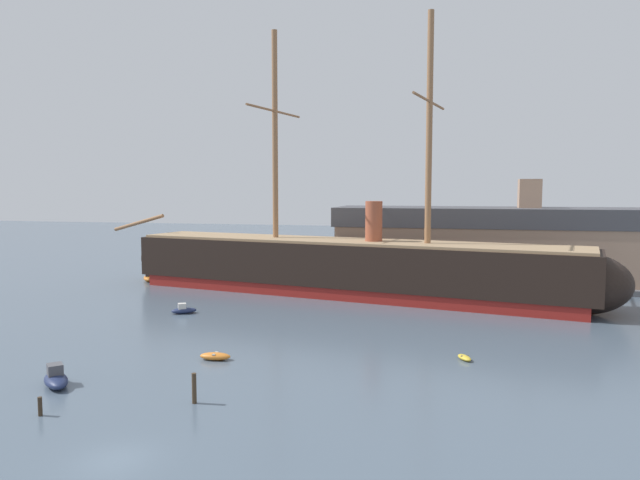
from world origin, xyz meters
The scene contains 12 objects.
ground_plane centered at (0.00, 0.00, 0.00)m, with size 400.00×400.00×0.00m, color #4C5B6B.
tall_ship centered at (2.80, 51.36, 3.94)m, with size 75.72×21.72×36.72m.
motorboat_foreground_left centered at (-11.11, 9.63, 0.56)m, with size 3.82×3.82×1.60m.
dinghy_near_centre centered at (-2.36, 18.59, 0.32)m, with size 2.75×1.39×0.63m.
dinghy_mid_right centered at (18.34, 23.48, 0.21)m, with size 1.54×1.94×0.42m.
motorboat_alongside_bow centered at (-13.54, 35.08, 0.43)m, with size 3.10×2.53×1.22m.
motorboat_far_left centered at (-29.98, 56.03, 0.58)m, with size 3.41×4.20×1.64m.
motorboat_far_right centered at (31.11, 52.12, 0.59)m, with size 3.00×4.36×1.69m.
motorboat_distant_centre centered at (3.98, 63.64, 0.61)m, with size 4.46×3.39×1.73m.
mooring_piling_nearest centered at (0.40, 8.78, 1.05)m, with size 0.31×0.31×2.10m, color #423323.
mooring_piling_left_pair centered at (-8.27, 4.45, 0.61)m, with size 0.28×0.28×1.23m, color #382B1E.
dockside_warehouse_right centered at (25.41, 66.57, 5.82)m, with size 57.71×15.54×16.02m.
Camera 1 is at (17.76, -26.92, 14.55)m, focal length 32.93 mm.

